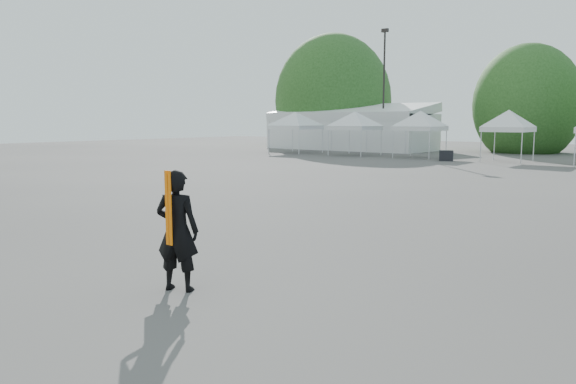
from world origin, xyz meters
The scene contains 11 objects.
ground centered at (0.00, 0.00, 0.00)m, with size 120.00×120.00×0.00m, color #474442.
marquee centered at (-22.00, 35.00, 1.97)m, with size 15.00×6.25×4.23m.
light_pole_west centered at (-18.00, 34.00, 5.77)m, with size 0.60×0.25×10.30m.
tree_far_w centered at (-26.00, 38.00, 4.54)m, with size 4.80×4.80×7.30m.
tree_mid_w centered at (-8.00, 40.00, 3.93)m, with size 4.16×4.16×6.33m.
tent_a centered at (-22.45, 27.54, 3.06)m, with size 4.75×4.75×3.88m.
tent_b centered at (-16.87, 27.77, 3.06)m, with size 4.39×4.39×3.88m.
tent_c centered at (-11.80, 28.36, 3.06)m, with size 4.20×4.20×3.88m.
tent_d centered at (-5.62, 28.19, 3.06)m, with size 3.86×3.86×3.88m.
man centered at (-0.57, -3.09, 0.96)m, with size 0.83×0.70×1.92m.
crate_west centered at (-9.01, 26.57, 0.35)m, with size 0.89×0.69×0.69m, color black.
Camera 1 is at (6.21, -8.68, 2.67)m, focal length 35.00 mm.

